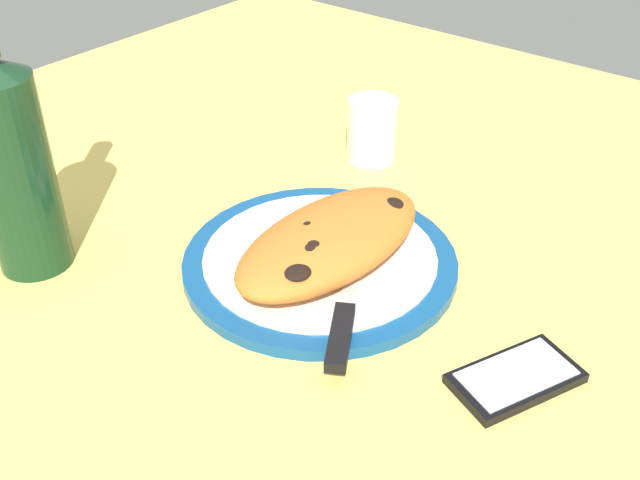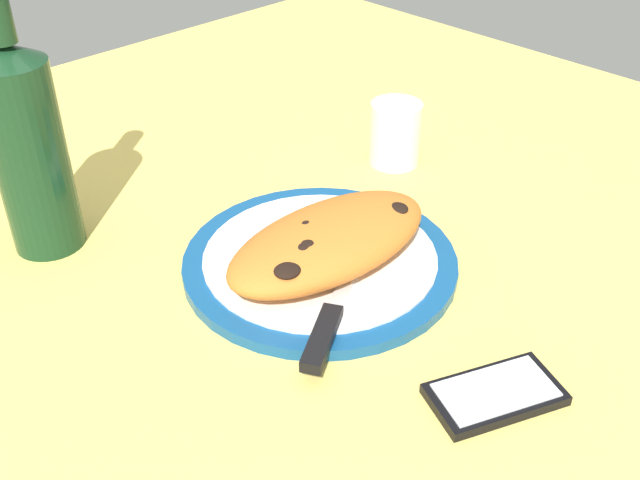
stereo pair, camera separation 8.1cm
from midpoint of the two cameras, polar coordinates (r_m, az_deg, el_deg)
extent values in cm
cube|color=#EACC60|center=(83.91, -2.76, -2.98)|extent=(150.00, 150.00, 3.00)
cylinder|color=navy|center=(82.62, -2.80, -1.79)|extent=(30.12, 30.12, 1.33)
cylinder|color=white|center=(82.14, -2.82, -1.33)|extent=(25.65, 25.65, 0.30)
ellipsoid|color=orange|center=(79.64, -2.21, -0.19)|extent=(26.04, 13.94, 5.18)
ellipsoid|color=black|center=(75.57, -3.59, -0.47)|extent=(2.78, 2.65, 0.78)
ellipsoid|color=black|center=(83.03, 2.71, 2.63)|extent=(3.21, 3.09, 0.93)
ellipsoid|color=black|center=(72.93, -4.89, -2.56)|extent=(3.43, 3.26, 1.01)
ellipsoid|color=black|center=(78.28, -3.82, 0.95)|extent=(2.35, 1.97, 0.77)
ellipsoid|color=black|center=(75.23, -3.81, -0.70)|extent=(2.50, 2.09, 0.77)
cube|color=silver|center=(88.15, -4.77, 1.61)|extent=(13.54, 3.34, 0.40)
cube|color=silver|center=(84.24, -9.56, -0.53)|extent=(4.33, 2.89, 0.40)
cube|color=silver|center=(79.47, -0.43, -2.37)|extent=(12.50, 8.32, 0.40)
cube|color=black|center=(70.70, -1.74, -7.47)|extent=(8.50, 6.17, 1.20)
cube|color=black|center=(70.53, 11.42, -10.37)|extent=(13.24, 10.40, 1.00)
cube|color=white|center=(70.13, 11.47, -10.04)|extent=(11.57, 8.98, 0.16)
cylinder|color=silver|center=(102.48, 1.72, 8.28)|extent=(6.86, 6.86, 8.56)
cylinder|color=silver|center=(103.28, 1.70, 7.38)|extent=(6.31, 6.31, 4.58)
cylinder|color=#14381E|center=(85.54, -24.61, 4.32)|extent=(7.88, 7.88, 21.79)
camera|label=1|loc=(0.04, -92.86, -1.96)|focal=42.22mm
camera|label=2|loc=(0.04, 87.14, 1.96)|focal=42.22mm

